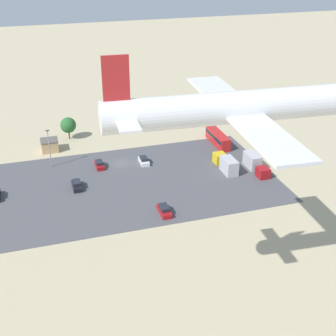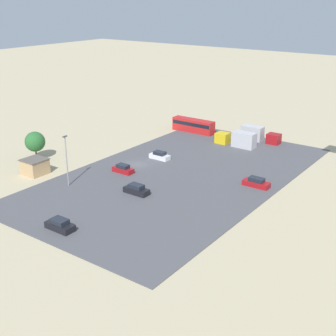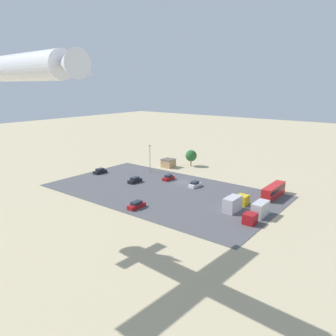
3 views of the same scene
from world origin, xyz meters
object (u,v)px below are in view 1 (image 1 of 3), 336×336
(parked_car_2, at_px, (99,165))
(parked_car_4, at_px, (164,210))
(shed_building, at_px, (50,145))
(parked_car_0, at_px, (77,185))
(parked_car_3, at_px, (144,161))
(airplane, at_px, (251,106))
(parked_truck_0, at_px, (255,164))
(parked_truck_1, at_px, (226,164))
(bus, at_px, (218,138))

(parked_car_2, height_order, parked_car_4, parked_car_4)
(shed_building, xyz_separation_m, parked_car_2, (-10.18, 13.01, -0.74))
(parked_car_0, height_order, parked_car_3, parked_car_0)
(shed_building, bearing_deg, parked_car_0, 100.42)
(shed_building, relative_size, airplane, 0.12)
(parked_truck_0, distance_m, parked_truck_1, 6.59)
(airplane, bearing_deg, parked_truck_0, 153.55)
(parked_car_2, distance_m, parked_car_4, 25.04)
(bus, height_order, parked_car_3, bus)
(parked_car_3, bearing_deg, airplane, -89.70)
(parked_car_3, bearing_deg, parked_car_2, 174.85)
(parked_car_0, height_order, parked_car_2, parked_car_0)
(parked_car_2, distance_m, parked_car_3, 10.38)
(bus, bearing_deg, shed_building, -11.60)
(parked_car_3, bearing_deg, parked_car_0, -155.57)
(parked_truck_1, xyz_separation_m, airplane, (16.88, 41.90, 29.23))
(shed_building, distance_m, parked_car_3, 24.82)
(parked_car_4, relative_size, parked_truck_1, 0.51)
(bus, height_order, parked_car_4, bus)
(parked_truck_1, height_order, airplane, airplane)
(parked_car_4, bearing_deg, shed_building, 117.19)
(shed_building, relative_size, parked_car_2, 1.01)
(parked_car_4, bearing_deg, parked_car_3, 85.57)
(parked_truck_0, bearing_deg, parked_truck_1, -16.80)
(parked_truck_0, height_order, airplane, airplane)
(parked_car_3, relative_size, parked_truck_1, 0.46)
(parked_car_0, bearing_deg, bus, 19.03)
(parked_truck_0, bearing_deg, parked_car_2, -19.06)
(shed_building, bearing_deg, airplane, 107.81)
(parked_car_2, relative_size, parked_car_3, 0.98)
(bus, height_order, parked_car_0, bus)
(bus, distance_m, parked_car_2, 31.65)
(parked_truck_0, xyz_separation_m, parked_truck_1, (6.30, -1.90, 0.06))
(shed_building, bearing_deg, parked_car_2, 128.04)
(parked_truck_1, bearing_deg, parked_car_4, -143.95)
(bus, xyz_separation_m, parked_truck_1, (3.83, 14.26, -0.14))
(airplane, bearing_deg, bus, 163.41)
(parked_car_2, relative_size, parked_car_4, 0.88)
(parked_truck_1, bearing_deg, airplane, -111.94)
(shed_building, relative_size, parked_car_4, 0.90)
(parked_car_4, relative_size, parked_truck_0, 0.51)
(shed_building, xyz_separation_m, parked_car_0, (-3.95, 21.47, -0.71))
(parked_car_0, height_order, parked_truck_1, parked_truck_1)
(parked_car_2, xyz_separation_m, parked_car_3, (-10.33, 0.93, -0.01))
(parked_car_2, relative_size, parked_truck_0, 0.45)
(parked_car_4, relative_size, airplane, 0.14)
(bus, xyz_separation_m, parked_car_3, (20.97, 5.42, -1.03))
(shed_building, height_order, parked_car_4, shed_building)
(parked_car_4, height_order, parked_truck_1, parked_truck_1)
(parked_car_4, bearing_deg, parked_truck_1, 36.05)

